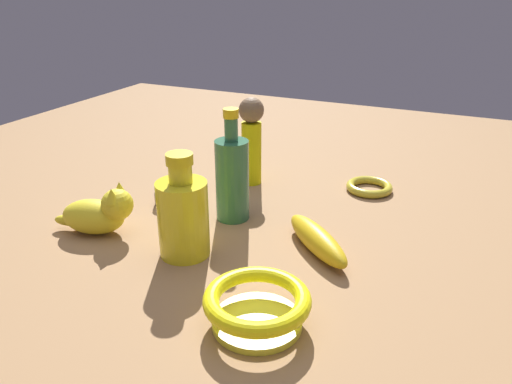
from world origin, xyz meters
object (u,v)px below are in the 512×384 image
object	(u,v)px
cat_figurine	(100,213)
nail_polish_jar	(165,196)
bottle_tall	(232,177)
person_figure_adult	(251,137)
banana	(317,240)
bowl	(257,305)
bangle	(369,187)
bottle_short	(183,215)

from	to	relation	value
cat_figurine	nail_polish_jar	world-z (taller)	cat_figurine
bottle_tall	nail_polish_jar	size ratio (longest dim) A/B	4.85
bottle_tall	person_figure_adult	bearing A→B (deg)	-76.67
banana	nail_polish_jar	world-z (taller)	banana
cat_figurine	bowl	world-z (taller)	cat_figurine
bowl	bangle	bearing A→B (deg)	-93.94
cat_figurine	bottle_tall	size ratio (longest dim) A/B	0.72
nail_polish_jar	bowl	bearing A→B (deg)	140.29
banana	bangle	size ratio (longest dim) A/B	1.83
bottle_tall	bottle_short	size ratio (longest dim) A/B	1.21
bottle_short	banana	bearing A→B (deg)	-153.62
cat_figurine	nail_polish_jar	xyz separation A→B (m)	(-0.03, -0.15, -0.02)
bottle_tall	banana	bearing A→B (deg)	163.85
cat_figurine	bottle_tall	distance (m)	0.25
bangle	banana	bearing A→B (deg)	85.45
bangle	bowl	xyz separation A→B (m)	(0.04, 0.51, 0.02)
cat_figurine	bangle	bearing A→B (deg)	-135.49
bottle_short	cat_figurine	bearing A→B (deg)	0.09
person_figure_adult	bangle	world-z (taller)	person_figure_adult
person_figure_adult	bowl	world-z (taller)	person_figure_adult
bottle_tall	bowl	bearing A→B (deg)	122.63
cat_figurine	bottle_short	distance (m)	0.18
banana	cat_figurine	size ratio (longest dim) A/B	1.18
bangle	nail_polish_jar	bearing A→B (deg)	33.26
banana	bangle	xyz separation A→B (m)	(-0.02, -0.29, -0.01)
cat_figurine	bangle	size ratio (longest dim) A/B	1.55
cat_figurine	nail_polish_jar	distance (m)	0.16
bangle	bowl	size ratio (longest dim) A/B	0.69
nail_polish_jar	bangle	xyz separation A→B (m)	(-0.36, -0.24, -0.01)
cat_figurine	bottle_short	xyz separation A→B (m)	(-0.18, -0.00, 0.03)
bottle_short	bottle_tall	bearing A→B (deg)	-94.58
bottle_short	bowl	bearing A→B (deg)	147.27
bangle	bowl	bearing A→B (deg)	86.06
person_figure_adult	bowl	distance (m)	0.50
cat_figurine	bottle_short	size ratio (longest dim) A/B	0.87
bottle_short	bowl	world-z (taller)	bottle_short
bottle_tall	bangle	xyz separation A→B (m)	(-0.21, -0.24, -0.08)
nail_polish_jar	bowl	xyz separation A→B (m)	(-0.33, 0.27, 0.01)
cat_figurine	nail_polish_jar	size ratio (longest dim) A/B	3.49
banana	bottle_short	bearing A→B (deg)	70.03
bottle_tall	bangle	distance (m)	0.33
person_figure_adult	bottle_short	world-z (taller)	person_figure_adult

